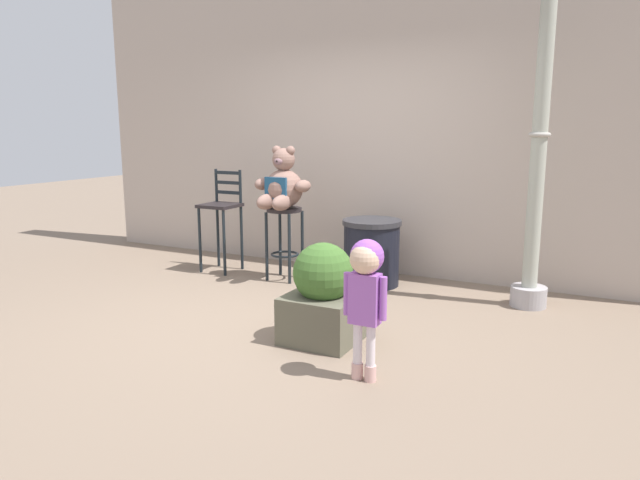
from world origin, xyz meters
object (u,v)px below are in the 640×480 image
child_walking (366,279)px  lamppost (536,193)px  bar_stool_with_teddy (284,229)px  teddy_bear (282,186)px  bar_chair_empty (222,212)px  planter_with_shrub (323,296)px  trash_bin (371,252)px

child_walking → lamppost: size_ratio=0.35×
bar_stool_with_teddy → teddy_bear: size_ratio=1.20×
child_walking → bar_chair_empty: bearing=-131.8°
teddy_bear → child_walking: 2.56m
child_walking → lamppost: bearing=157.0°
child_walking → lamppost: 2.22m
bar_chair_empty → planter_with_shrub: 2.45m
bar_chair_empty → lamppost: bearing=2.8°
trash_bin → lamppost: lamppost is taller
trash_bin → bar_chair_empty: bar_chair_empty is taller
bar_stool_with_teddy → bar_chair_empty: bearing=178.8°
bar_stool_with_teddy → lamppost: bearing=4.1°
teddy_bear → bar_chair_empty: 0.87m
bar_stool_with_teddy → child_walking: child_walking is taller
bar_chair_empty → trash_bin: bearing=6.4°
bar_chair_empty → child_walking: bearing=-37.5°
trash_bin → planter_with_shrub: bearing=-80.3°
child_walking → trash_bin: (-0.82, 2.11, -0.32)m
bar_stool_with_teddy → planter_with_shrub: 1.84m
planter_with_shrub → teddy_bear: bearing=130.1°
bar_stool_with_teddy → lamppost: size_ratio=0.29×
trash_bin → bar_stool_with_teddy: bearing=-166.9°
bar_stool_with_teddy → planter_with_shrub: size_ratio=1.01×
child_walking → planter_with_shrub: (-0.54, 0.49, -0.31)m
bar_stool_with_teddy → planter_with_shrub: (1.16, -1.41, -0.19)m
teddy_bear → trash_bin: 1.12m
child_walking → bar_stool_with_teddy: bearing=-142.6°
lamppost → bar_chair_empty: 3.24m
teddy_bear → planter_with_shrub: bearing=-49.9°
trash_bin → bar_chair_empty: bearing=-173.6°
teddy_bear → lamppost: size_ratio=0.24×
teddy_bear → lamppost: lamppost is taller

